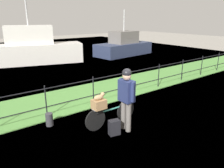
# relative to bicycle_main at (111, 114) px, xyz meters

# --- Properties ---
(ground_plane) EXTENTS (60.00, 60.00, 0.00)m
(ground_plane) POSITION_rel_bicycle_main_xyz_m (1.20, -0.54, -0.32)
(ground_plane) COLOR gray
(grass_strip) EXTENTS (27.00, 2.40, 0.03)m
(grass_strip) POSITION_rel_bicycle_main_xyz_m (1.20, 2.47, -0.31)
(grass_strip) COLOR #569342
(grass_strip) RESTS_ON ground
(harbor_water) EXTENTS (30.00, 30.00, 0.00)m
(harbor_water) POSITION_rel_bicycle_main_xyz_m (1.20, 9.26, -0.32)
(harbor_water) COLOR slate
(harbor_water) RESTS_ON ground
(iron_fence) EXTENTS (18.04, 0.04, 1.02)m
(iron_fence) POSITION_rel_bicycle_main_xyz_m (1.20, 1.49, 0.27)
(iron_fence) COLOR black
(iron_fence) RESTS_ON ground
(bicycle_main) EXTENTS (1.64, 0.16, 0.60)m
(bicycle_main) POSITION_rel_bicycle_main_xyz_m (0.00, 0.00, 0.00)
(bicycle_main) COLOR black
(bicycle_main) RESTS_ON ground
(wooden_crate) EXTENTS (0.34, 0.29, 0.25)m
(wooden_crate) POSITION_rel_bicycle_main_xyz_m (-0.38, 0.00, 0.40)
(wooden_crate) COLOR #A87F51
(wooden_crate) RESTS_ON bicycle_main
(terrier_dog) EXTENTS (0.32, 0.14, 0.18)m
(terrier_dog) POSITION_rel_bicycle_main_xyz_m (-0.35, 0.00, 0.60)
(terrier_dog) COLOR tan
(terrier_dog) RESTS_ON wooden_crate
(cyclist_person) EXTENTS (0.26, 0.54, 1.68)m
(cyclist_person) POSITION_rel_bicycle_main_xyz_m (0.17, -0.45, 0.68)
(cyclist_person) COLOR slate
(cyclist_person) RESTS_ON ground
(backpack_on_paving) EXTENTS (0.31, 0.24, 0.40)m
(backpack_on_paving) POSITION_rel_bicycle_main_xyz_m (-0.23, -0.47, -0.12)
(backpack_on_paving) COLOR black
(backpack_on_paving) RESTS_ON ground
(mooring_bollard) EXTENTS (0.20, 0.20, 0.36)m
(mooring_bollard) POSITION_rel_bicycle_main_xyz_m (-1.38, 0.99, -0.14)
(mooring_bollard) COLOR #38383D
(mooring_bollard) RESTS_ON ground
(moored_boat_near) EXTENTS (6.60, 3.38, 4.01)m
(moored_boat_near) POSITION_rel_bicycle_main_xyz_m (0.90, 9.78, 0.57)
(moored_boat_near) COLOR silver
(moored_boat_near) RESTS_ON ground
(moored_boat_far) EXTENTS (4.90, 2.49, 3.45)m
(moored_boat_far) POSITION_rel_bicycle_main_xyz_m (7.81, 8.77, 0.36)
(moored_boat_far) COLOR #2D3856
(moored_boat_far) RESTS_ON ground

